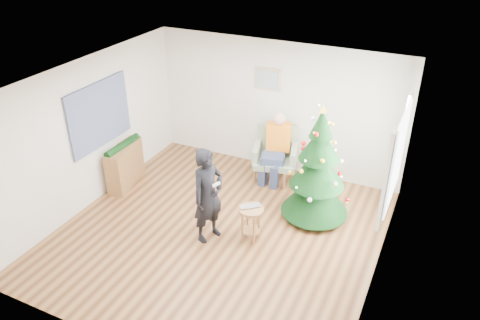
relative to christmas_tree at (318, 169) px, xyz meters
The scene contains 19 objects.
floor 1.94m from the christmas_tree, 138.06° to the right, with size 5.00×5.00×0.00m, color brown.
ceiling 2.38m from the christmas_tree, 138.06° to the right, with size 5.00×5.00×0.00m, color white.
wall_back 1.90m from the christmas_tree, 132.85° to the left, with size 5.00×5.00×0.00m, color silver.
wall_front 3.87m from the christmas_tree, 109.18° to the right, with size 5.00×5.00×0.00m, color silver.
wall_left 3.95m from the christmas_tree, 163.20° to the right, with size 5.00×5.00×0.00m, color silver.
wall_right 1.72m from the christmas_tree, 42.61° to the right, with size 5.00×5.00×0.00m, color silver.
window_panel 1.34m from the christmas_tree, ahead, with size 0.04×1.30×1.40m, color white.
curtains 1.31m from the christmas_tree, ahead, with size 0.05×1.75×1.50m.
christmas_tree is the anchor object (origin of this frame).
stool 1.43m from the christmas_tree, 124.49° to the right, with size 0.40×0.40×0.60m.
laptop 1.32m from the christmas_tree, 124.49° to the right, with size 0.33×0.21×0.03m, color silver.
armchair 1.54m from the christmas_tree, 139.81° to the left, with size 0.95×0.92×1.04m.
seated_person 1.41m from the christmas_tree, 141.16° to the left, with size 0.54×0.71×1.36m.
standing_man 1.88m from the christmas_tree, 136.63° to the right, with size 0.58×0.38×1.59m, color black.
game_controller 1.78m from the christmas_tree, 132.15° to the right, with size 0.04×0.13×0.04m, color white.
console 3.67m from the christmas_tree, behind, with size 0.30×1.00×0.80m, color brown.
garland 3.63m from the christmas_tree, behind, with size 0.14×0.14×0.90m, color black.
tapestry 3.87m from the christmas_tree, 167.34° to the right, with size 0.03×1.50×1.15m, color black.
framed_picture 2.18m from the christmas_tree, 137.83° to the left, with size 0.52×0.05×0.42m.
Camera 1 is at (2.96, -5.44, 4.78)m, focal length 35.00 mm.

